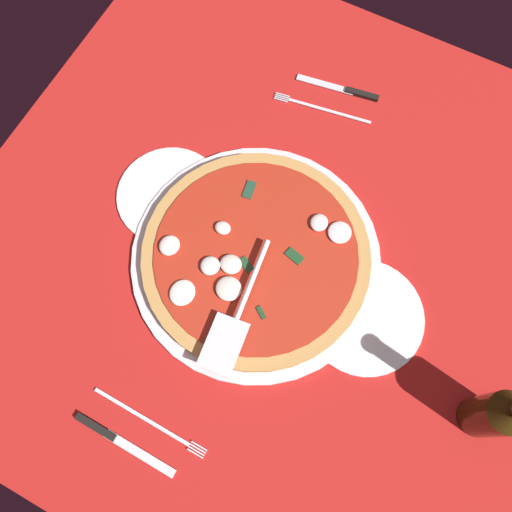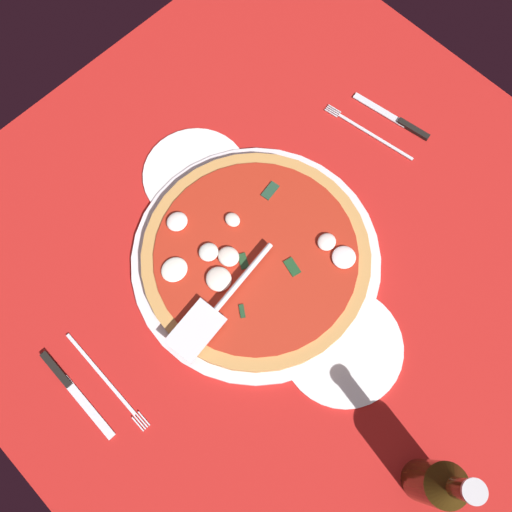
# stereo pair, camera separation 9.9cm
# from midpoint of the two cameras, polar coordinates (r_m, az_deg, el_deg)

# --- Properties ---
(ground_plane) EXTENTS (1.15, 1.15, 0.01)m
(ground_plane) POSITION_cam_midpoint_polar(r_m,az_deg,el_deg) (1.02, 5.29, 0.11)
(ground_plane) COLOR #B11C19
(pizza_pan) EXTENTS (0.45, 0.45, 0.01)m
(pizza_pan) POSITION_cam_midpoint_polar(r_m,az_deg,el_deg) (1.00, 2.79, -0.72)
(pizza_pan) COLOR silver
(pizza_pan) RESTS_ON ground_plane
(dinner_plate_left) EXTENTS (0.21, 0.21, 0.01)m
(dinner_plate_left) POSITION_cam_midpoint_polar(r_m,az_deg,el_deg) (0.98, 11.81, -9.62)
(dinner_plate_left) COLOR silver
(dinner_plate_left) RESTS_ON ground_plane
(dinner_plate_right) EXTENTS (0.20, 0.20, 0.01)m
(dinner_plate_right) POSITION_cam_midpoint_polar(r_m,az_deg,el_deg) (1.07, -3.72, 8.05)
(dinner_plate_right) COLOR white
(dinner_plate_right) RESTS_ON ground_plane
(pizza) EXTENTS (0.41, 0.41, 0.03)m
(pizza) POSITION_cam_midpoint_polar(r_m,az_deg,el_deg) (0.98, 2.76, -0.40)
(pizza) COLOR tan
(pizza) RESTS_ON pizza_pan
(pizza_server) EXTENTS (0.07, 0.25, 0.01)m
(pizza_server) POSITION_cam_midpoint_polar(r_m,az_deg,el_deg) (0.93, -1.04, -5.46)
(pizza_server) COLOR silver
(pizza_server) RESTS_ON pizza
(place_setting_near) EXTENTS (0.21, 0.16, 0.01)m
(place_setting_near) POSITION_cam_midpoint_polar(r_m,az_deg,el_deg) (1.16, 15.53, 12.44)
(place_setting_near) COLOR white
(place_setting_near) RESTS_ON ground_plane
(place_setting_far) EXTENTS (0.22, 0.12, 0.01)m
(place_setting_far) POSITION_cam_midpoint_polar(r_m,az_deg,el_deg) (0.99, -14.30, -13.21)
(place_setting_far) COLOR white
(place_setting_far) RESTS_ON ground_plane
(beer_bottle) EXTENTS (0.07, 0.07, 0.24)m
(beer_bottle) POSITION_cam_midpoint_polar(r_m,az_deg,el_deg) (0.92, 21.55, -21.64)
(beer_bottle) COLOR #34230B
(beer_bottle) RESTS_ON ground_plane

